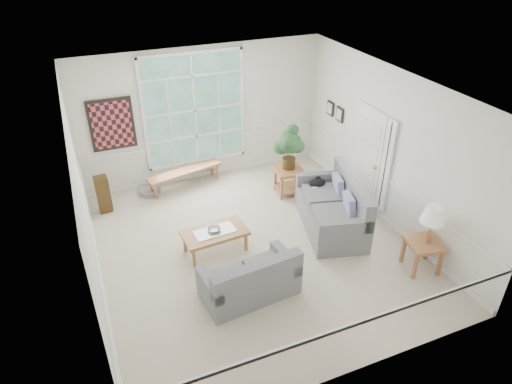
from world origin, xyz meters
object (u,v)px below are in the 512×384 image
loveseat_right (331,204)px  side_table (422,255)px  coffee_table (215,241)px  end_table (289,181)px  loveseat_front (249,274)px

loveseat_right → side_table: loveseat_right is taller
coffee_table → end_table: 2.50m
loveseat_front → loveseat_right: bearing=22.2°
loveseat_front → side_table: (2.95, -0.56, -0.12)m
loveseat_right → end_table: bearing=111.9°
loveseat_front → coffee_table: 1.29m
loveseat_front → side_table: 3.01m
loveseat_front → end_table: size_ratio=2.58×
side_table → coffee_table: bearing=149.6°
coffee_table → side_table: 3.60m
loveseat_right → coffee_table: 2.33m
coffee_table → loveseat_front: bearing=-87.3°
loveseat_right → loveseat_front: bearing=-137.7°
loveseat_right → side_table: (0.80, -1.68, -0.23)m
loveseat_right → coffee_table: size_ratio=1.68×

